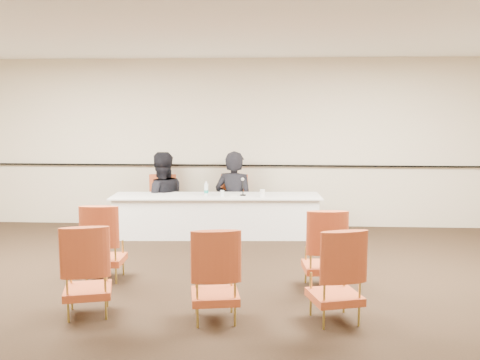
% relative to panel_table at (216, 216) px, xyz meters
% --- Properties ---
extents(floor, '(10.00, 10.00, 0.00)m').
position_rel_panel_table_xyz_m(floor, '(0.22, -3.10, -0.34)').
color(floor, black).
rests_on(floor, ground).
extents(ceiling, '(10.00, 10.00, 0.00)m').
position_rel_panel_table_xyz_m(ceiling, '(0.22, -3.10, 2.66)').
color(ceiling, white).
rests_on(ceiling, ground).
extents(wall_back, '(10.00, 0.04, 3.00)m').
position_rel_panel_table_xyz_m(wall_back, '(0.22, 0.90, 1.16)').
color(wall_back, beige).
rests_on(wall_back, ground).
extents(wall_rail, '(9.80, 0.04, 0.03)m').
position_rel_panel_table_xyz_m(wall_rail, '(0.22, 0.86, 0.76)').
color(wall_rail, black).
rests_on(wall_rail, wall_back).
extents(panel_table, '(3.47, 1.00, 0.69)m').
position_rel_panel_table_xyz_m(panel_table, '(0.00, 0.00, 0.00)').
color(panel_table, silver).
rests_on(panel_table, ground).
extents(panelist_main, '(0.79, 0.62, 1.92)m').
position_rel_panel_table_xyz_m(panelist_main, '(0.26, 0.54, 0.08)').
color(panelist_main, black).
rests_on(panelist_main, ground).
extents(panelist_main_chair, '(0.53, 0.53, 0.95)m').
position_rel_panel_table_xyz_m(panelist_main_chair, '(0.26, 0.54, 0.13)').
color(panelist_main_chair, '#B74920').
rests_on(panelist_main_chair, ground).
extents(panelist_second, '(1.06, 0.95, 1.81)m').
position_rel_panel_table_xyz_m(panelist_second, '(-1.02, 0.46, 0.12)').
color(panelist_second, black).
rests_on(panelist_second, ground).
extents(panelist_second_chair, '(0.53, 0.53, 0.95)m').
position_rel_panel_table_xyz_m(panelist_second_chair, '(-1.02, 0.46, 0.13)').
color(panelist_second_chair, '#B74920').
rests_on(panelist_second_chair, ground).
extents(papers, '(0.31, 0.24, 0.00)m').
position_rel_panel_table_xyz_m(papers, '(0.36, 0.01, 0.35)').
color(papers, white).
rests_on(papers, panel_table).
extents(microphone, '(0.12, 0.21, 0.29)m').
position_rel_panel_table_xyz_m(microphone, '(0.44, -0.03, 0.49)').
color(microphone, black).
rests_on(microphone, panel_table).
extents(water_bottle, '(0.07, 0.07, 0.23)m').
position_rel_panel_table_xyz_m(water_bottle, '(-0.16, -0.03, 0.46)').
color(water_bottle, teal).
rests_on(water_bottle, panel_table).
extents(drinking_glass, '(0.08, 0.08, 0.10)m').
position_rel_panel_table_xyz_m(drinking_glass, '(0.11, -0.09, 0.39)').
color(drinking_glass, white).
rests_on(drinking_glass, panel_table).
extents(coffee_cup, '(0.08, 0.08, 0.12)m').
position_rel_panel_table_xyz_m(coffee_cup, '(0.76, -0.13, 0.40)').
color(coffee_cup, white).
rests_on(coffee_cup, panel_table).
extents(aud_chair_front_left, '(0.52, 0.52, 0.95)m').
position_rel_panel_table_xyz_m(aud_chair_front_left, '(-1.13, -2.39, 0.13)').
color(aud_chair_front_left, '#B74920').
rests_on(aud_chair_front_left, ground).
extents(aud_chair_front_right, '(0.54, 0.54, 0.95)m').
position_rel_panel_table_xyz_m(aud_chair_front_right, '(1.53, -2.54, 0.13)').
color(aud_chair_front_right, '#B74920').
rests_on(aud_chair_front_right, ground).
extents(aud_chair_back_left, '(0.62, 0.62, 0.95)m').
position_rel_panel_table_xyz_m(aud_chair_back_left, '(-0.94, -3.54, 0.13)').
color(aud_chair_back_left, '#B74920').
rests_on(aud_chair_back_left, ground).
extents(aud_chair_back_mid, '(0.58, 0.58, 0.95)m').
position_rel_panel_table_xyz_m(aud_chair_back_mid, '(0.37, -3.61, 0.13)').
color(aud_chair_back_mid, '#B74920').
rests_on(aud_chair_back_mid, ground).
extents(aud_chair_back_right, '(0.62, 0.62, 0.95)m').
position_rel_panel_table_xyz_m(aud_chair_back_right, '(1.54, -3.55, 0.13)').
color(aud_chair_back_right, '#B74920').
rests_on(aud_chair_back_right, ground).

